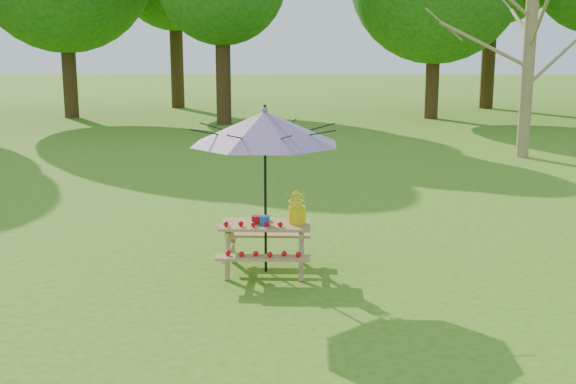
{
  "coord_description": "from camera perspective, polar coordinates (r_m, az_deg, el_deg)",
  "views": [
    {
      "loc": [
        -0.87,
        -5.4,
        3.08
      ],
      "look_at": [
        -1.19,
        3.91,
        1.1
      ],
      "focal_mm": 45.0,
      "sensor_mm": 36.0,
      "label": 1
    }
  ],
  "objects": [
    {
      "name": "produce_bins",
      "position": [
        9.62,
        -2.07,
        -2.19
      ],
      "size": [
        0.25,
        0.38,
        0.13
      ],
      "color": "#AC0D17",
      "rests_on": "picnic_table"
    },
    {
      "name": "tomatoes_row",
      "position": [
        9.46,
        -2.76,
        -2.55
      ],
      "size": [
        0.77,
        0.13,
        0.07
      ],
      "primitive_type": null,
      "color": "red",
      "rests_on": "picnic_table"
    },
    {
      "name": "patio_umbrella",
      "position": [
        9.4,
        -1.84,
        5.08
      ],
      "size": [
        2.6,
        2.6,
        2.25
      ],
      "color": "black",
      "rests_on": "ground"
    },
    {
      "name": "flower_bucket",
      "position": [
        9.57,
        0.73,
        -0.89
      ],
      "size": [
        0.32,
        0.28,
        0.51
      ],
      "color": "yellow",
      "rests_on": "picnic_table"
    },
    {
      "name": "picnic_table",
      "position": [
        9.72,
        -1.78,
        -4.45
      ],
      "size": [
        1.2,
        1.32,
        0.67
      ],
      "color": "#916341",
      "rests_on": "ground"
    }
  ]
}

